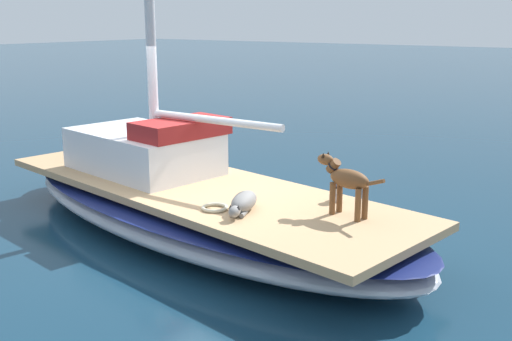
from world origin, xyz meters
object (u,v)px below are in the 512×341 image
at_px(dog_grey, 243,203).
at_px(dog_brown, 346,180).
at_px(sailboat_main, 197,208).
at_px(deck_winch, 336,193).
at_px(coiled_rope, 215,208).

distance_m(dog_grey, dog_brown, 1.23).
distance_m(sailboat_main, deck_winch, 2.00).
xyz_separation_m(dog_brown, deck_winch, (0.45, 0.36, -0.32)).
xyz_separation_m(dog_grey, coiled_rope, (-0.14, 0.32, -0.08)).
height_order(sailboat_main, deck_winch, deck_winch).
xyz_separation_m(sailboat_main, deck_winch, (0.44, -1.91, 0.42)).
xyz_separation_m(dog_grey, dog_brown, (0.55, -1.05, 0.32)).
xyz_separation_m(sailboat_main, dog_grey, (-0.57, -1.21, 0.43)).
height_order(dog_grey, coiled_rope, dog_grey).
height_order(sailboat_main, coiled_rope, coiled_rope).
height_order(sailboat_main, dog_grey, dog_grey).
bearing_deg(dog_brown, coiled_rope, 116.79).
bearing_deg(sailboat_main, coiled_rope, -128.23).
bearing_deg(dog_grey, deck_winch, -34.75).
xyz_separation_m(deck_winch, coiled_rope, (-1.14, 1.01, -0.08)).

